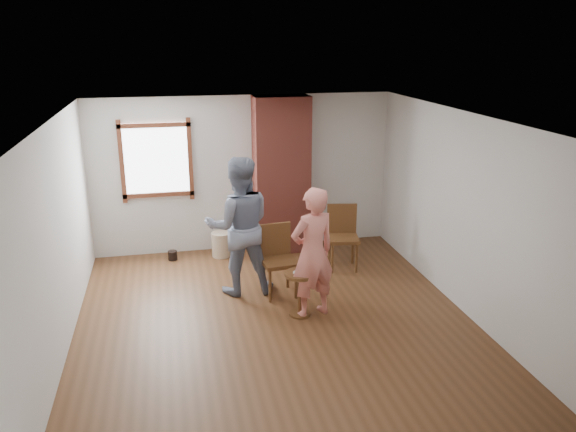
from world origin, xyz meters
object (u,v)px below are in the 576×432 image
at_px(dining_chair_left, 277,256).
at_px(person_pink, 313,253).
at_px(dining_chair_right, 343,233).
at_px(man, 239,226).
at_px(stoneware_crock, 221,244).
at_px(side_table, 300,287).

xyz_separation_m(dining_chair_left, person_pink, (0.31, -0.75, 0.31)).
height_order(dining_chair_right, man, man).
relative_size(dining_chair_left, person_pink, 0.58).
relative_size(stoneware_crock, dining_chair_left, 0.41).
bearing_deg(stoneware_crock, dining_chair_right, -24.64).
xyz_separation_m(side_table, person_pink, (0.16, -0.02, 0.46)).
bearing_deg(side_table, person_pink, -5.93).
distance_m(man, person_pink, 1.23).
distance_m(stoneware_crock, person_pink, 2.59).
height_order(dining_chair_right, side_table, dining_chair_right).
bearing_deg(dining_chair_right, side_table, -115.85).
bearing_deg(dining_chair_left, stoneware_crock, 106.57).
xyz_separation_m(side_table, man, (-0.66, 0.90, 0.58)).
xyz_separation_m(dining_chair_left, dining_chair_right, (1.19, 0.72, -0.00)).
height_order(dining_chair_left, person_pink, person_pink).
relative_size(stoneware_crock, man, 0.21).
bearing_deg(stoneware_crock, person_pink, -67.57).
distance_m(dining_chair_left, man, 0.68).
height_order(stoneware_crock, person_pink, person_pink).
relative_size(dining_chair_left, man, 0.51).
distance_m(stoneware_crock, man, 1.61).
relative_size(man, person_pink, 1.13).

